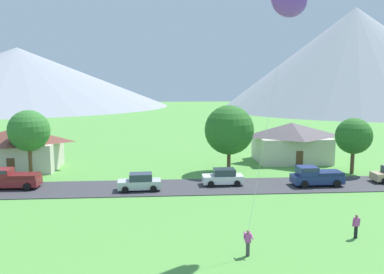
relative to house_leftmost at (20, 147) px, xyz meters
name	(u,v)px	position (x,y,z in m)	size (l,w,h in m)	color
road_strip	(198,187)	(20.98, -10.18, -2.66)	(160.00, 6.32, 0.08)	#38383D
mountain_far_east_ridge	(18,77)	(-43.48, 128.59, 9.75)	(126.84, 126.84, 24.90)	#8E939E
mountain_east_ridge	(354,59)	(88.94, 97.77, 16.13)	(98.24, 98.24, 37.66)	#8E939E
house_leftmost	(20,147)	(0.00, 0.00, 0.00)	(9.69, 7.13, 5.22)	beige
house_left_center	(291,141)	(34.76, 2.39, 0.02)	(10.00, 7.50, 5.25)	beige
tree_near_left	(354,136)	(39.60, -5.34, 1.73)	(4.20, 4.20, 6.56)	brown
tree_left_of_center	(229,130)	(25.28, -3.53, 2.36)	(5.83, 5.83, 7.99)	brown
tree_center	(29,131)	(2.22, -3.23, 2.44)	(4.71, 4.71, 7.52)	brown
parked_car_white_west_end	(223,177)	(23.68, -9.62, -1.83)	(4.23, 2.13, 1.68)	white
parked_car_silver_mid_west	(140,182)	(15.15, -11.12, -1.83)	(4.28, 2.24, 1.68)	#B7BCC1
pickup_truck_maroon_west_side	(12,179)	(2.27, -9.43, -1.64)	(5.26, 2.45, 1.99)	maroon
pickup_truck_navy_east_side	(316,176)	(33.19, -10.59, -1.64)	(5.24, 2.41, 1.99)	navy
kite_flyer_with_kite	(289,1)	(25.82, -23.20, 13.30)	(5.56, 5.58, 17.32)	#3D3D42
watcher_person	(356,226)	(30.67, -24.46, -1.82)	(0.56, 0.24, 1.68)	black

